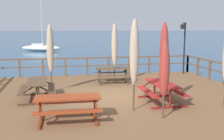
# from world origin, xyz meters

# --- Properties ---
(ground_plane) EXTENTS (600.00, 600.00, 0.00)m
(ground_plane) POSITION_xyz_m (0.00, 0.00, 0.00)
(ground_plane) COLOR navy
(wooden_deck) EXTENTS (12.11, 10.95, 0.61)m
(wooden_deck) POSITION_xyz_m (0.00, 0.00, 0.30)
(wooden_deck) COLOR brown
(wooden_deck) RESTS_ON ground
(railing_waterside_far) EXTENTS (11.91, 0.10, 1.09)m
(railing_waterside_far) POSITION_xyz_m (0.00, 5.33, 1.33)
(railing_waterside_far) COLOR brown
(railing_waterside_far) RESTS_ON wooden_deck
(picnic_table_mid_left) EXTENTS (1.47, 1.94, 0.78)m
(picnic_table_mid_left) POSITION_xyz_m (-3.18, 0.16, 1.17)
(picnic_table_mid_left) COLOR brown
(picnic_table_mid_left) RESTS_ON wooden_deck
(picnic_table_back_left) EXTENTS (1.80, 1.46, 0.78)m
(picnic_table_back_left) POSITION_xyz_m (0.45, 2.93, 1.16)
(picnic_table_back_left) COLOR brown
(picnic_table_back_left) RESTS_ON wooden_deck
(picnic_table_mid_centre) EXTENTS (1.40, 1.99, 0.78)m
(picnic_table_mid_centre) POSITION_xyz_m (1.58, -1.16, 1.17)
(picnic_table_mid_centre) COLOR maroon
(picnic_table_mid_centre) RESTS_ON wooden_deck
(picnic_table_back_right) EXTENTS (2.05, 1.44, 0.78)m
(picnic_table_back_right) POSITION_xyz_m (-2.04, -2.55, 1.17)
(picnic_table_back_right) COLOR #993819
(picnic_table_back_right) RESTS_ON wooden_deck
(patio_umbrella_tall_back_right) EXTENTS (0.32, 0.32, 3.17)m
(patio_umbrella_tall_back_right) POSITION_xyz_m (0.23, -1.96, 2.62)
(patio_umbrella_tall_back_right) COLOR #4C3828
(patio_umbrella_tall_back_right) RESTS_ON wooden_deck
(patio_umbrella_short_front) EXTENTS (0.32, 0.32, 3.09)m
(patio_umbrella_short_front) POSITION_xyz_m (0.53, 2.86, 2.57)
(patio_umbrella_short_front) COLOR #4C3828
(patio_umbrella_short_front) RESTS_ON wooden_deck
(patio_umbrella_short_back) EXTENTS (0.32, 0.32, 3.09)m
(patio_umbrella_short_back) POSITION_xyz_m (1.60, -1.23, 2.57)
(patio_umbrella_short_back) COLOR #4C3828
(patio_umbrella_short_back) RESTS_ON wooden_deck
(patio_umbrella_short_mid) EXTENTS (0.32, 0.32, 3.01)m
(patio_umbrella_short_mid) POSITION_xyz_m (-2.67, 1.45, 2.52)
(patio_umbrella_short_mid) COLOR #4C3828
(patio_umbrella_short_mid) RESTS_ON wooden_deck
(patio_umbrella_tall_front) EXTENTS (0.32, 0.32, 2.46)m
(patio_umbrella_tall_front) POSITION_xyz_m (0.94, -2.93, 2.17)
(patio_umbrella_tall_front) COLOR #4C3828
(patio_umbrella_tall_front) RESTS_ON wooden_deck
(lamp_post_hooked) EXTENTS (0.51, 0.56, 3.20)m
(lamp_post_hooked) POSITION_xyz_m (5.22, 4.63, 2.72)
(lamp_post_hooked) COLOR black
(lamp_post_hooked) RESTS_ON wooden_deck
(sailboat_distant) EXTENTS (6.22, 3.56, 7.72)m
(sailboat_distant) POSITION_xyz_m (-5.18, 30.54, 0.51)
(sailboat_distant) COLOR white
(sailboat_distant) RESTS_ON ground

